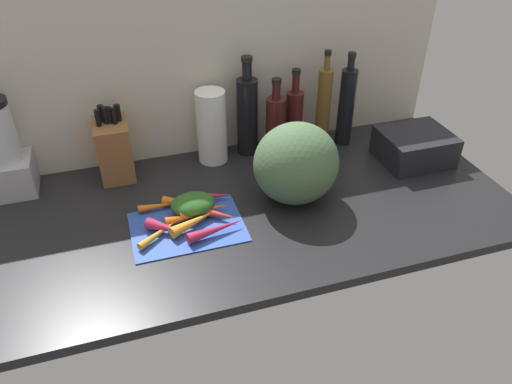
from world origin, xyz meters
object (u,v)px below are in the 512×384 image
(carrot_6, at_px, (205,210))
(carrot_1, at_px, (184,203))
(carrot_9, at_px, (216,196))
(knife_block, at_px, (114,148))
(bottle_2, at_px, (294,117))
(carrot_2, at_px, (161,231))
(paper_towel_roll, at_px, (212,127))
(carrot_10, at_px, (166,228))
(bottle_0, at_px, (247,114))
(bottle_1, at_px, (276,124))
(carrot_3, at_px, (160,206))
(carrot_5, at_px, (204,210))
(bottle_4, at_px, (346,106))
(dish_rack, at_px, (414,147))
(winter_squash, at_px, (296,164))
(blender_appliance, at_px, (4,154))
(carrot_4, at_px, (183,218))
(carrot_7, at_px, (219,215))
(cutting_board, at_px, (187,226))
(carrot_0, at_px, (216,229))
(bottle_3, at_px, (323,108))

(carrot_6, bearing_deg, carrot_1, 135.26)
(carrot_1, bearing_deg, carrot_9, 5.54)
(knife_block, bearing_deg, bottle_2, 0.62)
(carrot_2, bearing_deg, paper_towel_roll, 57.14)
(carrot_2, distance_m, carrot_10, 0.02)
(bottle_0, distance_m, bottle_1, 0.11)
(carrot_3, xyz_separation_m, carrot_5, (0.12, -0.07, 0.01))
(carrot_10, bearing_deg, bottle_4, 25.49)
(bottle_0, bearing_deg, dish_rack, -23.22)
(winter_squash, bearing_deg, blender_appliance, 159.85)
(carrot_2, distance_m, carrot_4, 0.08)
(paper_towel_roll, bearing_deg, carrot_5, -107.90)
(carrot_4, bearing_deg, knife_block, 115.73)
(carrot_1, distance_m, winter_squash, 0.36)
(carrot_7, distance_m, bottle_0, 0.44)
(cutting_board, distance_m, carrot_0, 0.10)
(carrot_10, height_order, knife_block, knife_block)
(carrot_0, distance_m, bottle_1, 0.52)
(blender_appliance, height_order, paper_towel_roll, blender_appliance)
(cutting_board, bearing_deg, carrot_5, 30.13)
(carrot_0, relative_size, carrot_10, 1.47)
(bottle_3, bearing_deg, carrot_3, -160.18)
(paper_towel_roll, xyz_separation_m, bottle_1, (0.23, -0.02, -0.02))
(carrot_1, bearing_deg, carrot_0, -67.32)
(carrot_7, relative_size, blender_appliance, 0.33)
(dish_rack, bearing_deg, carrot_5, -172.43)
(cutting_board, xyz_separation_m, bottle_2, (0.47, 0.36, 0.11))
(carrot_1, xyz_separation_m, carrot_6, (0.05, -0.05, 0.00))
(carrot_7, bearing_deg, blender_appliance, 149.39)
(carrot_7, distance_m, bottle_4, 0.66)
(bottle_1, height_order, bottle_3, bottle_3)
(carrot_4, height_order, carrot_10, carrot_10)
(blender_appliance, distance_m, bottle_2, 0.97)
(carrot_3, relative_size, winter_squash, 0.49)
(cutting_board, relative_size, paper_towel_roll, 1.26)
(carrot_0, height_order, carrot_4, carrot_0)
(paper_towel_roll, relative_size, bottle_2, 0.87)
(carrot_4, relative_size, paper_towel_roll, 0.42)
(bottle_4, bearing_deg, carrot_10, -154.51)
(carrot_7, xyz_separation_m, knife_block, (-0.27, 0.35, 0.08))
(carrot_4, bearing_deg, carrot_9, 34.64)
(carrot_4, distance_m, carrot_6, 0.07)
(carrot_5, distance_m, paper_towel_roll, 0.35)
(carrot_6, relative_size, bottle_3, 0.34)
(bottle_3, bearing_deg, carrot_2, -151.48)
(bottle_0, bearing_deg, carrot_4, -130.85)
(knife_block, distance_m, bottle_1, 0.56)
(carrot_3, height_order, dish_rack, dish_rack)
(carrot_2, relative_size, carrot_10, 1.40)
(bottle_2, relative_size, dish_rack, 1.26)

